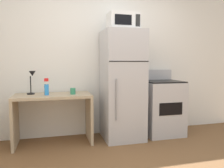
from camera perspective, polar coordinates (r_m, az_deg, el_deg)
name	(u,v)px	position (r m, az deg, el deg)	size (l,w,h in m)	color
wall_back_white	(107,58)	(3.93, -1.24, 6.51)	(5.00, 0.10, 2.60)	white
desk	(53,109)	(3.53, -14.70, -6.25)	(1.14, 0.57, 0.75)	tan
desk_lamp	(32,78)	(3.57, -19.68, 1.33)	(0.14, 0.12, 0.35)	black
spray_bottle	(47,88)	(3.43, -16.28, -1.10)	(0.06, 0.06, 0.25)	#2D8CEA
coffee_mug	(73,91)	(3.43, -9.90, -1.81)	(0.08, 0.08, 0.10)	#338C66
refrigerator	(122,85)	(3.60, 2.64, -0.32)	(0.62, 0.67, 1.73)	#B7B7BC
microwave	(123,22)	(3.62, 2.81, 15.50)	(0.46, 0.35, 0.26)	silver
oven_range	(162,107)	(3.96, 12.53, -5.75)	(0.63, 0.61, 1.10)	#B7B7BC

